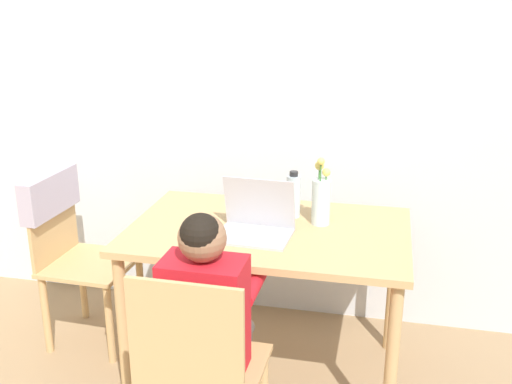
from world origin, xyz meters
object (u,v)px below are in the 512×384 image
flower_vase (321,199)px  water_bottle (293,196)px  chair_occupied (200,375)px  chair_spare (66,231)px  person_seated (209,312)px  laptop (256,222)px

flower_vase → water_bottle: 0.15m
chair_occupied → flower_vase: size_ratio=2.82×
chair_spare → chair_occupied: bearing=-127.9°
chair_occupied → person_seated: size_ratio=0.84×
water_bottle → chair_spare: bearing=-177.2°
flower_vase → person_seated: bearing=-115.2°
laptop → flower_vase: size_ratio=1.04×
chair_occupied → laptop: bearing=-95.0°
laptop → flower_vase: 0.31m
laptop → water_bottle: 0.27m
water_bottle → flower_vase: bearing=-25.5°
person_seated → chair_spare: bearing=-34.6°
chair_occupied → laptop: 0.69m
person_seated → laptop: person_seated is taller
person_seated → flower_vase: bearing=-114.4°
chair_spare → flower_vase: bearing=-88.1°
chair_spare → laptop: 1.03m
chair_occupied → water_bottle: bearing=-101.3°
chair_spare → person_seated: (0.93, -0.66, 0.04)m
chair_occupied → flower_vase: (0.31, 0.78, 0.40)m
laptop → water_bottle: bearing=66.7°
chair_occupied → water_bottle: (0.18, 0.84, 0.38)m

